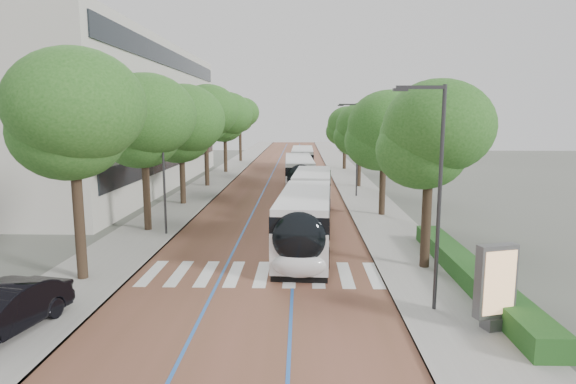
% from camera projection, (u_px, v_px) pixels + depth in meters
% --- Properties ---
extents(ground, '(160.00, 160.00, 0.00)m').
position_uv_depth(ground, '(256.00, 282.00, 20.66)').
color(ground, '#51544C').
rests_on(ground, ground).
extents(road, '(11.00, 140.00, 0.02)m').
position_uv_depth(road, '(285.00, 173.00, 60.15)').
color(road, brown).
rests_on(road, ground).
extents(sidewalk_left, '(4.00, 140.00, 0.12)m').
position_uv_depth(sidewalk_left, '(226.00, 172.00, 60.34)').
color(sidewalk_left, gray).
rests_on(sidewalk_left, ground).
extents(sidewalk_right, '(4.00, 140.00, 0.12)m').
position_uv_depth(sidewalk_right, '(345.00, 173.00, 59.94)').
color(sidewalk_right, gray).
rests_on(sidewalk_right, ground).
extents(kerb_left, '(0.20, 140.00, 0.14)m').
position_uv_depth(kerb_left, '(241.00, 172.00, 60.29)').
color(kerb_left, gray).
rests_on(kerb_left, ground).
extents(kerb_right, '(0.20, 140.00, 0.14)m').
position_uv_depth(kerb_right, '(330.00, 173.00, 60.00)').
color(kerb_right, gray).
rests_on(kerb_right, ground).
extents(zebra_crossing, '(10.55, 3.60, 0.01)m').
position_uv_depth(zebra_crossing, '(262.00, 274.00, 21.64)').
color(zebra_crossing, silver).
rests_on(zebra_crossing, ground).
extents(lane_line_left, '(0.12, 126.00, 0.01)m').
position_uv_depth(lane_line_left, '(273.00, 173.00, 60.19)').
color(lane_line_left, '#2255AA').
rests_on(lane_line_left, road).
extents(lane_line_right, '(0.12, 126.00, 0.01)m').
position_uv_depth(lane_line_right, '(298.00, 173.00, 60.11)').
color(lane_line_right, '#2255AA').
rests_on(lane_line_right, road).
extents(office_building, '(18.11, 40.00, 14.00)m').
position_uv_depth(office_building, '(86.00, 116.00, 47.73)').
color(office_building, '#BBB7AD').
rests_on(office_building, ground).
extents(hedge, '(1.20, 14.00, 0.80)m').
position_uv_depth(hedge, '(470.00, 272.00, 20.34)').
color(hedge, '#194819').
rests_on(hedge, sidewalk_right).
extents(streetlight_near, '(1.82, 0.20, 8.00)m').
position_uv_depth(streetlight_near, '(435.00, 181.00, 16.77)').
color(streetlight_near, '#2F2E31').
rests_on(streetlight_near, sidewalk_right).
extents(streetlight_far, '(1.82, 0.20, 8.00)m').
position_uv_depth(streetlight_far, '(355.00, 142.00, 41.45)').
color(streetlight_far, '#2F2E31').
rests_on(streetlight_far, sidewalk_right).
extents(lamp_post_left, '(0.14, 0.14, 8.00)m').
position_uv_depth(lamp_post_left, '(164.00, 167.00, 28.08)').
color(lamp_post_left, '#2F2E31').
rests_on(lamp_post_left, sidewalk_left).
extents(trees_left, '(6.45, 60.49, 9.53)m').
position_uv_depth(trees_left, '(199.00, 120.00, 44.53)').
color(trees_left, black).
rests_on(trees_left, ground).
extents(trees_right, '(5.73, 47.03, 8.24)m').
position_uv_depth(trees_right, '(368.00, 132.00, 41.48)').
color(trees_right, black).
rests_on(trees_right, ground).
extents(lead_bus, '(3.67, 18.52, 3.20)m').
position_uv_depth(lead_bus, '(309.00, 209.00, 28.43)').
color(lead_bus, black).
rests_on(lead_bus, ground).
extents(bus_queued_0, '(2.89, 12.47, 3.20)m').
position_uv_depth(bus_queued_0, '(299.00, 175.00, 44.80)').
color(bus_queued_0, silver).
rests_on(bus_queued_0, ground).
extents(bus_queued_1, '(2.63, 12.42, 3.20)m').
position_uv_depth(bus_queued_1, '(302.00, 162.00, 57.54)').
color(bus_queued_1, silver).
rests_on(bus_queued_1, ground).
extents(ad_panel, '(1.43, 0.76, 2.86)m').
position_uv_depth(ad_panel, '(496.00, 285.00, 15.61)').
color(ad_panel, '#59595B').
rests_on(ad_panel, sidewalk_right).
extents(parked_car, '(2.62, 5.02, 1.57)m').
position_uv_depth(parked_car, '(3.00, 311.00, 15.36)').
color(parked_car, black).
rests_on(parked_car, sidewalk_left).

